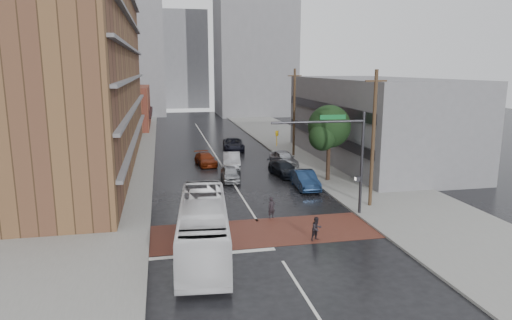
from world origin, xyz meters
TOP-DOWN VIEW (x-y plane):
  - ground at (0.00, 0.00)m, footprint 160.00×160.00m
  - crosswalk at (0.00, 0.50)m, footprint 14.00×5.00m
  - sidewalk_west at (-11.50, 25.00)m, footprint 9.00×90.00m
  - sidewalk_east at (11.50, 25.00)m, footprint 9.00×90.00m
  - apartment_block at (-14.00, 24.00)m, footprint 10.00×44.00m
  - storefront_west at (-12.00, 54.00)m, footprint 8.00×16.00m
  - building_east at (16.50, 20.00)m, footprint 11.00×26.00m
  - distant_tower_west at (-14.00, 78.00)m, footprint 18.00×16.00m
  - distant_tower_east at (14.00, 72.00)m, footprint 16.00×14.00m
  - distant_tower_center at (0.00, 95.00)m, footprint 12.00×10.00m
  - street_tree at (8.52, 12.03)m, footprint 4.20×4.10m
  - signal_mast at (5.85, 2.50)m, footprint 6.50×0.30m
  - utility_pole_near at (8.80, 4.00)m, footprint 1.60×0.26m
  - utility_pole_far at (8.80, 24.00)m, footprint 1.60×0.26m
  - transit_bus at (-4.00, -2.01)m, footprint 3.55×11.11m
  - pedestrian_a at (1.09, 3.00)m, footprint 0.62×0.49m
  - pedestrian_b at (2.75, -1.50)m, footprint 0.86×0.77m
  - car_travel_a at (-0.13, 13.90)m, footprint 1.76×3.98m
  - car_travel_b at (0.79, 19.05)m, footprint 2.30×5.05m
  - car_travel_c at (-1.65, 21.19)m, footprint 2.34×4.58m
  - suv_travel at (2.59, 29.23)m, footprint 3.00×5.61m
  - car_parked_near at (5.70, 10.00)m, footprint 1.80×4.71m
  - car_parked_mid at (5.20, 15.03)m, footprint 2.59×4.77m
  - car_parked_far at (6.30, 19.12)m, footprint 2.38×4.92m

SIDE VIEW (x-z plane):
  - ground at x=0.00m, z-range 0.00..0.00m
  - crosswalk at x=0.00m, z-range 0.00..0.02m
  - sidewalk_west at x=-11.50m, z-range 0.00..0.15m
  - sidewalk_east at x=11.50m, z-range 0.00..0.15m
  - car_travel_c at x=-1.65m, z-range 0.00..1.27m
  - car_parked_mid at x=5.20m, z-range 0.00..1.31m
  - car_travel_a at x=-0.13m, z-range 0.00..1.33m
  - pedestrian_b at x=2.75m, z-range 0.00..1.45m
  - pedestrian_a at x=1.09m, z-range 0.00..1.49m
  - suv_travel at x=2.59m, z-range 0.00..1.50m
  - car_parked_near at x=5.70m, z-range 0.00..1.53m
  - car_travel_b at x=0.79m, z-range 0.00..1.61m
  - car_parked_far at x=6.30m, z-range 0.00..1.62m
  - transit_bus at x=-4.00m, z-range 0.00..3.04m
  - storefront_west at x=-12.00m, z-range 0.00..7.00m
  - building_east at x=16.50m, z-range 0.00..9.00m
  - signal_mast at x=5.85m, z-range 1.13..8.33m
  - street_tree at x=8.52m, z-range 1.28..8.18m
  - utility_pole_near at x=8.80m, z-range 0.14..10.14m
  - utility_pole_far at x=8.80m, z-range 0.14..10.14m
  - distant_tower_center at x=0.00m, z-range 0.00..24.00m
  - apartment_block at x=-14.00m, z-range 0.00..28.00m
  - distant_tower_west at x=-14.00m, z-range 0.00..32.00m
  - distant_tower_east at x=14.00m, z-range 0.00..36.00m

